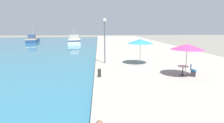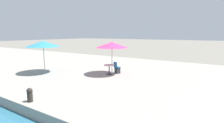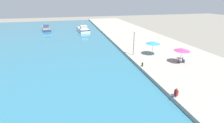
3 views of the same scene
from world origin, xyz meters
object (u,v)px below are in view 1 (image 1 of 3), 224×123
(fishing_boat_mid, at_px, (33,40))
(cafe_umbrella_white, at_px, (140,41))
(cafe_chair_left, at_px, (193,72))
(mooring_bollard, at_px, (99,72))
(cafe_umbrella_pink, at_px, (187,47))
(lamppost, at_px, (105,33))
(fishing_boat_near, at_px, (74,41))
(cafe_table, at_px, (183,69))

(fishing_boat_mid, height_order, cafe_umbrella_white, fishing_boat_mid)
(cafe_chair_left, distance_m, mooring_bollard, 7.13)
(cafe_umbrella_pink, xyz_separation_m, mooring_bollard, (-6.59, 0.25, -1.91))
(fishing_boat_mid, height_order, mooring_bollard, fishing_boat_mid)
(cafe_umbrella_pink, relative_size, mooring_bollard, 3.79)
(mooring_bollard, xyz_separation_m, lamppost, (0.59, 5.11, 2.74))
(fishing_boat_mid, xyz_separation_m, cafe_umbrella_pink, (25.29, -38.85, 1.98))
(fishing_boat_near, height_order, mooring_bollard, fishing_boat_near)
(cafe_umbrella_pink, xyz_separation_m, lamppost, (-6.00, 5.36, 0.83))
(cafe_umbrella_pink, distance_m, cafe_chair_left, 2.01)
(cafe_table, bearing_deg, fishing_boat_mid, 123.05)
(cafe_chair_left, bearing_deg, fishing_boat_near, -131.93)
(cafe_umbrella_white, bearing_deg, fishing_boat_mid, 123.89)
(cafe_table, xyz_separation_m, lamppost, (-5.87, 5.18, 2.56))
(cafe_chair_left, height_order, mooring_bollard, cafe_chair_left)
(cafe_umbrella_pink, bearing_deg, fishing_boat_near, 111.39)
(cafe_umbrella_pink, bearing_deg, fishing_boat_mid, 123.06)
(fishing_boat_mid, bearing_deg, fishing_boat_near, -36.64)
(cafe_umbrella_pink, xyz_separation_m, cafe_chair_left, (0.53, -0.14, -1.93))
(mooring_bollard, bearing_deg, fishing_boat_mid, 115.84)
(fishing_boat_near, relative_size, mooring_bollard, 12.68)
(fishing_boat_mid, bearing_deg, cafe_umbrella_white, -66.81)
(mooring_bollard, distance_m, lamppost, 5.83)
(cafe_table, bearing_deg, cafe_umbrella_white, 116.34)
(cafe_chair_left, xyz_separation_m, mooring_bollard, (-7.12, 0.39, 0.02))
(mooring_bollard, height_order, lamppost, lamppost)
(cafe_umbrella_pink, bearing_deg, lamppost, 138.23)
(lamppost, bearing_deg, fishing_boat_mid, 119.94)
(lamppost, bearing_deg, fishing_boat_near, 104.02)
(fishing_boat_near, bearing_deg, lamppost, -83.01)
(cafe_umbrella_white, distance_m, lamppost, 3.71)
(cafe_table, distance_m, mooring_bollard, 6.47)
(fishing_boat_near, xyz_separation_m, cafe_chair_left, (13.38, -32.94, 0.01))
(fishing_boat_near, height_order, cafe_umbrella_white, fishing_boat_near)
(fishing_boat_mid, distance_m, cafe_chair_left, 46.76)
(fishing_boat_near, bearing_deg, cafe_umbrella_white, -76.59)
(cafe_chair_left, relative_size, lamppost, 0.20)
(cafe_umbrella_white, height_order, cafe_table, cafe_umbrella_white)
(fishing_boat_mid, distance_m, lamppost, 38.76)
(cafe_umbrella_white, xyz_separation_m, mooring_bollard, (-4.17, -4.56, -1.95))
(mooring_bollard, bearing_deg, lamppost, 83.36)
(fishing_boat_mid, bearing_deg, cafe_chair_left, -67.20)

